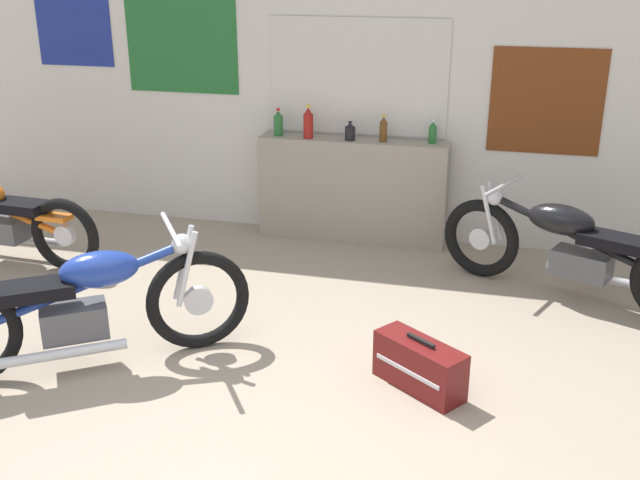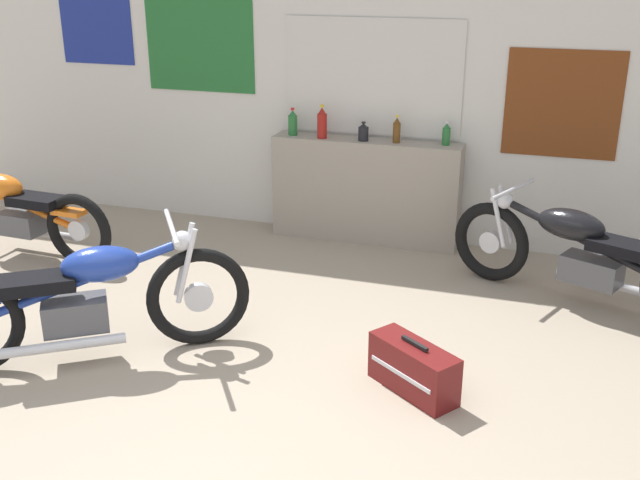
# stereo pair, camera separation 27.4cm
# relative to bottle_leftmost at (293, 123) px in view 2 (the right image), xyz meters

# --- Properties ---
(ground_plane) EXTENTS (24.00, 24.00, 0.00)m
(ground_plane) POSITION_rel_bottle_leftmost_xyz_m (0.67, -3.49, -1.02)
(ground_plane) COLOR gray
(wall_back) EXTENTS (10.00, 0.07, 2.80)m
(wall_back) POSITION_rel_bottle_leftmost_xyz_m (0.67, 0.19, 0.38)
(wall_back) COLOR silver
(wall_back) RESTS_ON ground_plane
(sill_counter) EXTENTS (1.66, 0.28, 0.91)m
(sill_counter) POSITION_rel_bottle_leftmost_xyz_m (0.67, 0.01, -0.56)
(sill_counter) COLOR gray
(sill_counter) RESTS_ON ground_plane
(bottle_leftmost) EXTENTS (0.08, 0.08, 0.24)m
(bottle_leftmost) POSITION_rel_bottle_leftmost_xyz_m (0.00, 0.00, 0.00)
(bottle_leftmost) COLOR #23662D
(bottle_leftmost) RESTS_ON sill_counter
(bottle_left_center) EXTENTS (0.09, 0.09, 0.29)m
(bottle_left_center) POSITION_rel_bottle_leftmost_xyz_m (0.28, -0.03, 0.02)
(bottle_left_center) COLOR maroon
(bottle_left_center) RESTS_ON sill_counter
(bottle_center) EXTENTS (0.09, 0.09, 0.16)m
(bottle_center) POSITION_rel_bottle_leftmost_xyz_m (0.65, -0.02, -0.03)
(bottle_center) COLOR black
(bottle_center) RESTS_ON sill_counter
(bottle_right_center) EXTENTS (0.06, 0.06, 0.24)m
(bottle_right_center) POSITION_rel_bottle_leftmost_xyz_m (0.94, -0.00, -0.00)
(bottle_right_center) COLOR #5B3814
(bottle_right_center) RESTS_ON sill_counter
(bottle_rightmost) EXTENTS (0.07, 0.07, 0.20)m
(bottle_rightmost) POSITION_rel_bottle_leftmost_xyz_m (1.35, 0.04, -0.02)
(bottle_rightmost) COLOR #23662D
(bottle_rightmost) RESTS_ON sill_counter
(motorcycle_black) EXTENTS (1.96, 0.98, 0.79)m
(motorcycle_black) POSITION_rel_bottle_leftmost_xyz_m (2.51, -0.83, -0.63)
(motorcycle_black) COLOR black
(motorcycle_black) RESTS_ON ground_plane
(motorcycle_orange) EXTENTS (1.94, 0.64, 0.77)m
(motorcycle_orange) POSITION_rel_bottle_leftmost_xyz_m (-2.06, -1.25, -0.64)
(motorcycle_orange) COLOR black
(motorcycle_orange) RESTS_ON ground_plane
(motorcycle_blue) EXTENTS (1.74, 1.23, 0.85)m
(motorcycle_blue) POSITION_rel_bottle_leftmost_xyz_m (-0.43, -2.60, -0.61)
(motorcycle_blue) COLOR black
(motorcycle_blue) RESTS_ON ground_plane
(hard_case_darkred) EXTENTS (0.59, 0.50, 0.32)m
(hard_case_darkred) POSITION_rel_bottle_leftmost_xyz_m (1.59, -2.34, -0.87)
(hard_case_darkred) COLOR maroon
(hard_case_darkred) RESTS_ON ground_plane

